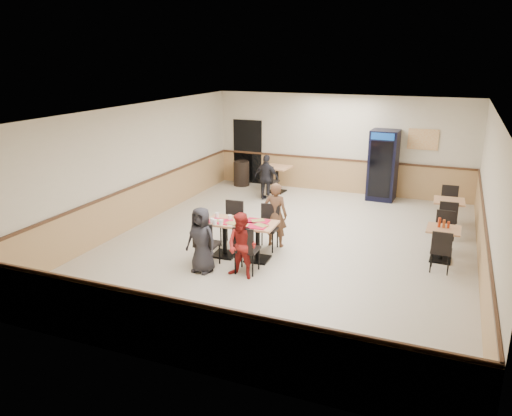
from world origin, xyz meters
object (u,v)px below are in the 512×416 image
at_px(diner_woman_left, 201,240).
at_px(trash_bin, 241,173).
at_px(side_table_far, 448,210).
at_px(pepsi_cooler, 383,165).
at_px(lone_diner, 267,178).
at_px(main_table, 241,234).
at_px(side_table_near, 443,239).
at_px(diner_woman_right, 242,246).
at_px(back_table, 277,175).
at_px(diner_man_opposite, 276,215).

distance_m(diner_woman_left, trash_bin, 6.86).
bearing_deg(side_table_far, pepsi_cooler, 131.24).
height_order(diner_woman_left, lone_diner, lone_diner).
xyz_separation_m(main_table, side_table_near, (3.95, 1.42, -0.06)).
relative_size(side_table_far, pepsi_cooler, 0.37).
distance_m(diner_woman_right, lone_diner, 5.46).
bearing_deg(main_table, side_table_far, 38.64).
bearing_deg(trash_bin, side_table_near, -33.47).
height_order(back_table, pepsi_cooler, pepsi_cooler).
height_order(main_table, lone_diner, lone_diner).
bearing_deg(diner_man_opposite, trash_bin, -58.55).
bearing_deg(pepsi_cooler, trash_bin, -176.77).
bearing_deg(side_table_far, diner_woman_left, -135.07).
relative_size(back_table, trash_bin, 1.02).
height_order(side_table_far, trash_bin, trash_bin).
bearing_deg(diner_woman_left, pepsi_cooler, 76.03).
xyz_separation_m(side_table_near, trash_bin, (-6.38, 4.22, -0.07)).
xyz_separation_m(diner_woman_right, pepsi_cooler, (1.67, 6.57, 0.38)).
relative_size(back_table, pepsi_cooler, 0.40).
bearing_deg(lone_diner, diner_woman_left, 105.65).
distance_m(side_table_far, trash_bin, 6.78).
bearing_deg(diner_woman_right, diner_woman_left, -168.34).
distance_m(diner_woman_right, back_table, 6.35).
relative_size(side_table_near, trash_bin, 0.88).
relative_size(main_table, trash_bin, 1.89).
xyz_separation_m(side_table_near, back_table, (-5.02, 3.87, 0.07)).
xyz_separation_m(diner_woman_left, side_table_near, (4.39, 2.34, -0.19)).
height_order(diner_woman_left, pepsi_cooler, pepsi_cooler).
relative_size(diner_woman_left, diner_woman_right, 1.02).
xyz_separation_m(main_table, lone_diner, (-1.07, 4.36, 0.14)).
bearing_deg(diner_man_opposite, side_table_far, -144.12).
height_order(diner_man_opposite, pepsi_cooler, pepsi_cooler).
xyz_separation_m(back_table, trash_bin, (-1.36, 0.35, -0.14)).
bearing_deg(lone_diner, trash_bin, -34.23).
distance_m(lone_diner, side_table_near, 5.82).
height_order(diner_woman_left, diner_woman_right, diner_woman_left).
height_order(side_table_near, pepsi_cooler, pepsi_cooler).
bearing_deg(diner_woman_right, diner_man_opposite, 98.29).
height_order(pepsi_cooler, trash_bin, pepsi_cooler).
bearing_deg(diner_man_opposite, back_table, -70.84).
relative_size(diner_woman_left, side_table_near, 1.86).
distance_m(main_table, diner_woman_right, 0.99).
bearing_deg(diner_woman_left, main_table, 71.56).
bearing_deg(diner_woman_right, back_table, 112.63).
distance_m(lone_diner, trash_bin, 1.88).
xyz_separation_m(diner_woman_right, trash_bin, (-2.85, 6.52, -0.24)).
bearing_deg(side_table_far, diner_man_opposite, -144.16).
bearing_deg(pepsi_cooler, side_table_far, -46.07).
distance_m(side_table_near, pepsi_cooler, 4.68).
height_order(diner_woman_right, pepsi_cooler, pepsi_cooler).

